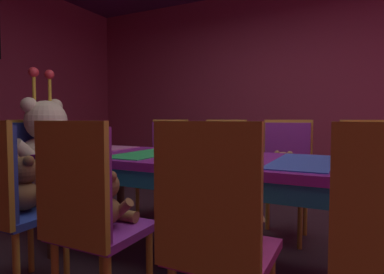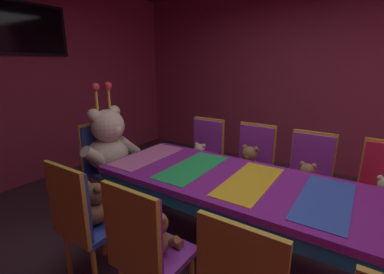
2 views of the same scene
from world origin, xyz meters
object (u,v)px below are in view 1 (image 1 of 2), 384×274
object	(u,v)px
chair_left_1	(213,224)
chair_right_3	(166,158)
chair_right_1	(286,165)
teddy_right_1	(283,170)
teddy_left_1	(226,216)
chair_right_2	(223,161)
teddy_right_0	(368,176)
teddy_right_3	(159,162)
chair_left_2	(85,206)
teddy_left_3	(26,187)
king_teddy_bear	(47,144)
teddy_left_2	(106,202)
throne_chair	(35,162)
banquet_table	(218,170)
chair_right_0	(367,170)
chair_left_3	(1,192)
teddy_right_2	(217,162)

from	to	relation	value
chair_left_1	chair_right_3	size ratio (longest dim) A/B	1.00
chair_right_1	teddy_right_1	distance (m)	0.14
teddy_left_1	chair_right_2	xyz separation A→B (m)	(1.58, 0.61, 0.01)
teddy_right_0	teddy_right_3	size ratio (longest dim) A/B	1.03
chair_left_2	chair_right_2	xyz separation A→B (m)	(1.75, -0.01, 0.00)
teddy_left_1	teddy_left_3	distance (m)	1.22
chair_left_2	king_teddy_bear	world-z (taller)	king_teddy_bear
teddy_right_1	teddy_left_3	bearing A→B (deg)	-39.85
teddy_right_3	chair_right_3	bearing A→B (deg)	180.00
teddy_right_0	teddy_left_2	bearing A→B (deg)	-39.72
teddy_right_1	chair_right_2	world-z (taller)	chair_right_2
chair_right_2	throne_chair	bearing A→B (deg)	-59.55
banquet_table	chair_right_0	world-z (taller)	chair_right_0
teddy_left_3	chair_left_1	bearing A→B (deg)	-95.29
teddy_right_0	chair_right_1	distance (m)	0.62
chair_left_2	chair_right_2	distance (m)	1.75
throne_chair	king_teddy_bear	distance (m)	0.25
chair_right_0	chair_right_1	distance (m)	0.61
banquet_table	king_teddy_bear	bearing A→B (deg)	90.00
teddy_left_1	chair_right_1	bearing A→B (deg)	0.94
teddy_right_1	chair_left_3	bearing A→B (deg)	-37.13
banquet_table	teddy_right_1	xyz separation A→B (m)	(0.70, -0.29, -0.08)
teddy_right_0	teddy_right_2	size ratio (longest dim) A/B	0.82
chair_left_3	chair_right_0	distance (m)	2.51
teddy_right_3	king_teddy_bear	xyz separation A→B (m)	(-0.70, 0.71, 0.20)
teddy_right_0	chair_right_2	bearing A→B (deg)	-97.26
chair_right_3	teddy_left_2	bearing A→B (deg)	20.66
chair_left_2	chair_right_3	bearing A→B (deg)	19.06
teddy_left_3	king_teddy_bear	size ratio (longest dim) A/B	0.36
chair_right_0	teddy_right_1	distance (m)	0.63
throne_chair	chair_left_3	bearing A→B (deg)	-44.81
chair_left_3	teddy_right_3	xyz separation A→B (m)	(1.58, -0.00, -0.03)
chair_left_3	throne_chair	xyz separation A→B (m)	(0.88, 0.88, 0.00)
chair_left_3	throne_chair	distance (m)	1.25
chair_right_2	teddy_right_3	bearing A→B (deg)	-73.90
throne_chair	king_teddy_bear	bearing A→B (deg)	-0.00
chair_right_0	chair_right_3	bearing A→B (deg)	-89.28
banquet_table	teddy_right_3	bearing A→B (deg)	52.08
teddy_right_2	chair_left_2	bearing A→B (deg)	-0.41
teddy_left_1	teddy_left_2	bearing A→B (deg)	92.76
teddy_right_1	chair_right_2	xyz separation A→B (m)	(0.18, 0.59, 0.02)
teddy_right_0	chair_right_1	size ratio (longest dim) A/B	0.29
teddy_right_3	throne_chair	world-z (taller)	throne_chair
teddy_left_1	teddy_left_2	world-z (taller)	teddy_left_1
chair_left_2	king_teddy_bear	xyz separation A→B (m)	(0.87, 1.31, 0.17)
chair_left_2	king_teddy_bear	bearing A→B (deg)	56.26
teddy_right_1	chair_left_2	bearing A→B (deg)	-20.82
banquet_table	teddy_left_2	distance (m)	0.80
chair_right_1	teddy_right_2	xyz separation A→B (m)	(-0.11, 0.59, 0.00)
chair_left_1	chair_right_3	bearing A→B (deg)	35.77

